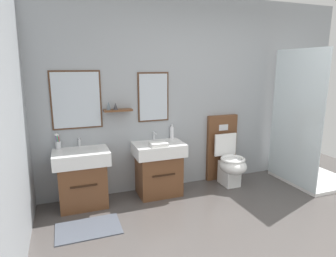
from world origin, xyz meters
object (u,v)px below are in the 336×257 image
object	(u,v)px
vanity_sink_left	(82,176)
soap_dispenser	(172,132)
folded_hand_towel	(159,144)
toothbrush_cup	(58,144)
toilet	(227,158)
vanity_sink_right	(158,167)
shower_tray	(307,156)

from	to	relation	value
vanity_sink_left	soap_dispenser	bearing A→B (deg)	7.90
folded_hand_towel	vanity_sink_left	bearing A→B (deg)	171.48
vanity_sink_left	toothbrush_cup	world-z (taller)	toothbrush_cup
vanity_sink_left	soap_dispenser	xyz separation A→B (m)	(1.25, 0.17, 0.42)
toilet	folded_hand_towel	xyz separation A→B (m)	(-1.11, -0.15, 0.36)
vanity_sink_right	toothbrush_cup	distance (m)	1.32
shower_tray	toilet	bearing A→B (deg)	160.63
folded_hand_towel	shower_tray	bearing A→B (deg)	-6.33
toothbrush_cup	toilet	bearing A→B (deg)	-3.98
vanity_sink_left	toilet	xyz separation A→B (m)	(2.06, 0.00, -0.01)
toilet	toothbrush_cup	world-z (taller)	toilet
vanity_sink_left	toilet	world-z (taller)	toilet
toothbrush_cup	soap_dispenser	xyz separation A→B (m)	(1.51, 0.01, 0.03)
vanity_sink_left	shower_tray	distance (m)	3.21
soap_dispenser	shower_tray	xyz separation A→B (m)	(1.93, -0.56, -0.39)
folded_hand_towel	vanity_sink_right	bearing A→B (deg)	74.34
toothbrush_cup	soap_dispenser	size ratio (longest dim) A/B	0.99
vanity_sink_left	shower_tray	bearing A→B (deg)	-6.99
vanity_sink_left	folded_hand_towel	world-z (taller)	folded_hand_towel
toothbrush_cup	folded_hand_towel	distance (m)	1.24
shower_tray	folded_hand_towel	bearing A→B (deg)	173.67
toothbrush_cup	vanity_sink_right	bearing A→B (deg)	-7.51
vanity_sink_right	toothbrush_cup	world-z (taller)	toothbrush_cup
vanity_sink_right	soap_dispenser	world-z (taller)	soap_dispenser
vanity_sink_left	folded_hand_towel	bearing A→B (deg)	-8.52
folded_hand_towel	shower_tray	world-z (taller)	shower_tray
vanity_sink_left	toothbrush_cup	xyz separation A→B (m)	(-0.25, 0.16, 0.39)
vanity_sink_left	vanity_sink_right	distance (m)	0.99
vanity_sink_right	folded_hand_towel	bearing A→B (deg)	-105.66
vanity_sink_right	shower_tray	world-z (taller)	shower_tray
toothbrush_cup	shower_tray	xyz separation A→B (m)	(3.43, -0.55, -0.36)
folded_hand_towel	shower_tray	xyz separation A→B (m)	(2.23, -0.25, -0.32)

